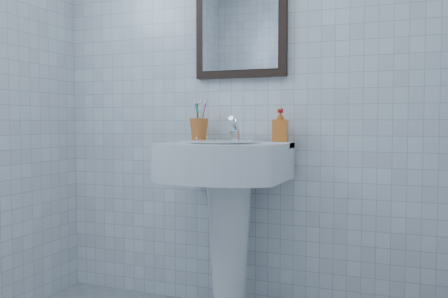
% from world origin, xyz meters
% --- Properties ---
extents(wall_back, '(2.20, 0.02, 2.50)m').
position_xyz_m(wall_back, '(0.00, 1.20, 1.25)').
color(wall_back, silver).
rests_on(wall_back, ground).
extents(washbasin, '(0.59, 0.43, 0.91)m').
position_xyz_m(washbasin, '(-0.01, 0.99, 0.61)').
color(washbasin, white).
rests_on(washbasin, ground).
extents(faucet, '(0.05, 0.11, 0.13)m').
position_xyz_m(faucet, '(-0.01, 1.10, 0.96)').
color(faucet, silver).
rests_on(faucet, washbasin).
extents(toothbrush_cup, '(0.11, 0.11, 0.12)m').
position_xyz_m(toothbrush_cup, '(-0.22, 1.10, 0.97)').
color(toothbrush_cup, '#C05F25').
rests_on(toothbrush_cup, washbasin).
extents(soap_dispenser, '(0.08, 0.09, 0.16)m').
position_xyz_m(soap_dispenser, '(0.23, 1.11, 0.99)').
color(soap_dispenser, '#BA3F12').
rests_on(soap_dispenser, washbasin).
extents(wall_mirror, '(0.50, 0.04, 0.62)m').
position_xyz_m(wall_mirror, '(-0.01, 1.18, 1.55)').
color(wall_mirror, black).
rests_on(wall_mirror, wall_back).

